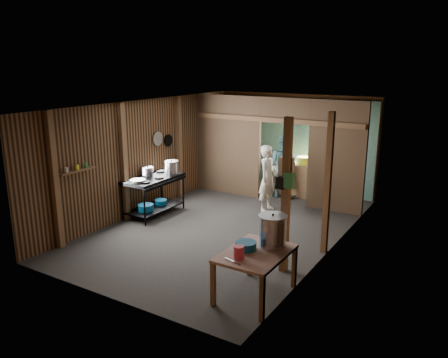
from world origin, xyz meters
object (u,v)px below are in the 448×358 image
Objects in this scene: prep_table at (255,274)px; stock_pot at (273,231)px; pink_bucket at (239,252)px; stove_pot_large at (172,168)px; cook at (268,178)px; yellow_tub at (304,161)px; gas_range at (154,196)px.

stock_pot is at bearing 71.79° from prep_table.
pink_bucket is at bearing -109.25° from prep_table.
pink_bucket reaches higher than prep_table.
stock_pot is (0.11, 0.33, 0.59)m from prep_table.
cook is at bearing 30.79° from stove_pot_large.
yellow_tub is at bearing 106.37° from stock_pot.
stock_pot is 3.80m from cook.
cook is (-1.72, 3.39, -0.16)m from stock_pot.
gas_range is 8.19× the size of pink_bucket.
yellow_tub reaches higher than pink_bucket.
stock_pot is at bearing -150.67° from cook.
pink_bucket is at bearing -40.04° from stove_pot_large.
cook is (-1.61, 3.72, 0.43)m from prep_table.
pink_bucket is 4.30m from cook.
stock_pot is 0.33× the size of cook.
cook is (-0.28, -1.53, -0.17)m from yellow_tub.
cook reaches higher than stove_pot_large.
gas_range reaches higher than prep_table.
yellow_tub reaches higher than prep_table.
prep_table is at bearing -108.21° from stock_pot.
stove_pot_large is 0.21× the size of cook.
gas_range is at bearing 130.20° from cook.
stock_pot reaches higher than pink_bucket.
gas_range is 4.23m from stock_pot.
stock_pot is (3.65, -2.24, -0.09)m from stove_pot_large.
stock_pot is 1.45× the size of yellow_tub.
gas_range is 4.64× the size of stove_pot_large.
pink_bucket is at bearing -77.57° from yellow_tub.
prep_table is 0.77× the size of cook.
prep_table is 4.07m from cook.
gas_range is at bearing -126.88° from yellow_tub.
prep_table is 5.45m from yellow_tub.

